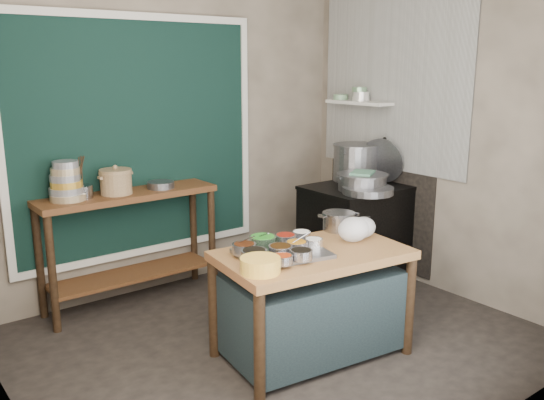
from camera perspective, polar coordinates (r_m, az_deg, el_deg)
floor at (r=4.31m, az=0.66°, el=-13.80°), size 3.50×3.00×0.02m
back_wall at (r=5.14m, az=-9.82°, el=6.93°), size 3.50×0.02×2.80m
right_wall at (r=5.15m, az=16.42°, el=6.59°), size 0.02×3.00×2.80m
curtain_panel at (r=4.96m, az=-13.17°, el=5.96°), size 2.10×0.02×1.90m
curtain_frame at (r=4.95m, az=-13.12°, el=5.95°), size 2.22×0.03×2.02m
tile_panel at (r=5.44m, az=11.83°, el=11.94°), size 0.02×1.70×1.70m
soot_patch at (r=5.65m, az=10.54°, el=0.27°), size 0.01×1.30×1.30m
wall_shelf at (r=5.58m, az=8.63°, el=9.53°), size 0.22×0.70×0.03m
prep_table at (r=3.97m, az=3.97°, el=-10.20°), size 1.33×0.87×0.75m
back_counter at (r=4.90m, az=-13.83°, el=-4.68°), size 1.45×0.40×0.95m
stove_block at (r=5.38m, az=8.41°, el=-3.35°), size 0.90×0.68×0.85m
stove_top at (r=5.27m, az=8.57°, el=1.23°), size 0.92×0.69×0.03m
condiment_tray at (r=3.74m, az=1.02°, el=-5.32°), size 0.65×0.52×0.03m
condiment_bowls at (r=3.72m, az=0.53°, el=-4.67°), size 0.66×0.51×0.07m
yellow_basin at (r=3.43m, az=-1.17°, el=-6.47°), size 0.31×0.31×0.09m
saucepan at (r=4.31m, az=6.60°, el=-2.10°), size 0.33×0.33×0.14m
plastic_bag_a at (r=4.04m, az=8.08°, el=-2.90°), size 0.24×0.21×0.17m
plastic_bag_b at (r=4.14m, az=8.96°, el=-2.70°), size 0.25×0.23×0.15m
bowl_stack at (r=4.61m, az=-19.73°, el=1.58°), size 0.27×0.27×0.30m
utensil_cup at (r=4.66m, az=-18.32°, el=0.79°), size 0.20×0.20×0.10m
ceramic_crock at (r=4.72m, az=-15.19°, el=1.64°), size 0.32×0.32×0.18m
wide_bowl at (r=4.87m, az=-10.96°, el=1.49°), size 0.26×0.26×0.06m
stock_pot at (r=5.47m, az=8.27°, el=3.70°), size 0.53×0.53×0.35m
pot_lid at (r=5.42m, az=10.85°, el=3.87°), size 0.21×0.44×0.42m
steamer at (r=5.08m, az=8.93°, el=1.79°), size 0.58×0.58×0.15m
green_cloth at (r=5.07m, az=8.96°, el=2.70°), size 0.29×0.27×0.02m
shallow_pan at (r=4.96m, az=9.48°, el=0.96°), size 0.47×0.47×0.06m
shelf_bowl_stack at (r=5.56m, az=8.74°, el=10.29°), size 0.16×0.16×0.13m
shelf_bowl_green at (r=5.75m, az=6.82°, el=10.10°), size 0.17×0.17×0.05m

